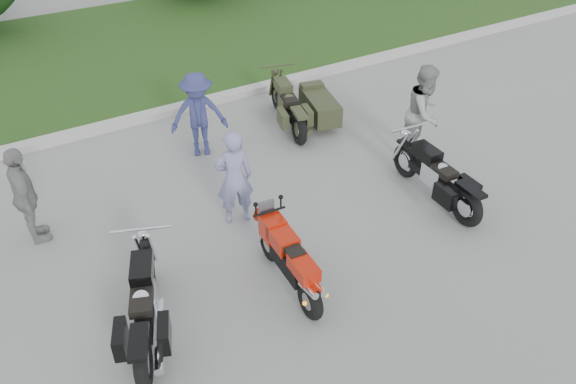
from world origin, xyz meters
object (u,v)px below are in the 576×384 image
person_stripe (234,178)px  person_grey (424,113)px  person_back (25,197)px  cruiser_left (145,310)px  sportbike_red (290,260)px  cruiser_sidecar (307,107)px  person_denim (198,115)px  cruiser_right (439,180)px

person_stripe → person_grey: (3.97, -0.01, 0.10)m
person_back → cruiser_left: bearing=-162.2°
sportbike_red → cruiser_sidecar: (2.84, 3.96, -0.10)m
cruiser_sidecar → person_denim: (-2.40, 0.08, 0.43)m
cruiser_left → person_back: 2.92m
cruiser_sidecar → person_denim: bearing=-167.5°
sportbike_red → person_back: person_back is taller
cruiser_right → person_denim: person_denim is taller
sportbike_red → person_denim: 4.07m
person_denim → sportbike_red: bearing=-77.7°
person_stripe → person_back: bearing=-9.7°
cruiser_left → person_grey: bearing=36.3°
cruiser_left → person_back: bearing=128.6°
person_back → cruiser_right: bearing=-111.4°
cruiser_sidecar → person_stripe: (-2.78, -2.17, 0.42)m
sportbike_red → person_denim: size_ratio=1.10×
cruiser_left → person_stripe: (2.08, 1.57, 0.38)m
person_stripe → person_grey: person_grey is taller
sportbike_red → person_grey: 4.42m
sportbike_red → cruiser_right: size_ratio=0.81×
person_grey → sportbike_red: bearing=-177.5°
cruiser_sidecar → person_back: bearing=-155.9°
cruiser_left → person_stripe: 2.63m
cruiser_left → person_denim: 4.57m
cruiser_right → person_grey: person_grey is taller
person_stripe → person_back: size_ratio=1.01×
sportbike_red → cruiser_sidecar: size_ratio=0.82×
sportbike_red → cruiser_left: size_ratio=0.84×
cruiser_left → cruiser_sidecar: bearing=59.4°
cruiser_left → cruiser_right: size_ratio=0.96×
person_stripe → person_back: 3.16m
sportbike_red → cruiser_right: bearing=12.6°
cruiser_sidecar → person_denim: person_denim is taller
person_denim → person_back: 3.47m
person_grey → person_denim: size_ratio=1.11×
cruiser_sidecar → cruiser_left: bearing=-128.0°
cruiser_right → person_back: (-6.11, 2.52, 0.38)m
sportbike_red → cruiser_left: cruiser_left is taller
sportbike_red → cruiser_sidecar: bearing=58.7°
cruiser_left → person_denim: size_ratio=1.30×
cruiser_sidecar → person_back: (-5.70, -0.97, 0.41)m
person_denim → person_stripe: bearing=-81.0°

